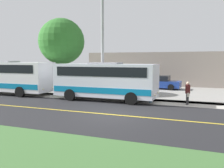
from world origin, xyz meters
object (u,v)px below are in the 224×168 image
Objects in this scene: parked_car_near at (159,82)px; street_light_pole at (102,38)px; transit_bus_rear at (2,76)px; pedestrian_with_bags at (188,92)px; pedestrian_waiting at (151,90)px; shuttle_bus_front at (105,79)px; tree_curbside at (62,42)px; commercial_building at (175,68)px.

street_light_pole is at bearing -19.36° from parked_car_near.
transit_bus_rear is 16.56m from pedestrian_with_bags.
street_light_pole reaches higher than pedestrian_waiting.
transit_bus_rear is (0.03, -10.41, 0.05)m from shuttle_bus_front.
tree_curbside is at bearing -101.81° from pedestrian_with_bags.
commercial_building is at bearing 174.77° from parked_car_near.
tree_curbside is at bearing -116.29° from shuttle_bus_front.
shuttle_bus_front reaches higher than parked_car_near.
pedestrian_waiting is 16.58m from commercial_building.
transit_bus_rear is at bearing -89.82° from shuttle_bus_front.
transit_bus_rear is at bearing -87.96° from street_light_pole.
pedestrian_with_bags is (-0.39, 16.53, -0.81)m from transit_bus_rear.
pedestrian_with_bags is at bearing 91.34° from transit_bus_rear.
shuttle_bus_front is 1.13× the size of tree_curbside.
street_light_pole is 0.41× the size of commercial_building.
pedestrian_with_bags is at bearing 22.19° from parked_car_near.
transit_bus_rear is 10.47m from street_light_pole.
pedestrian_with_bags is 12.77m from tree_curbside.
parked_car_near is at bearing 163.77° from shuttle_bus_front.
tree_curbside reaches higher than transit_bus_rear.
shuttle_bus_front is at bearing -11.19° from commercial_building.
parked_car_near is 0.21× the size of commercial_building.
commercial_building reaches higher than pedestrian_waiting.
street_light_pole is at bearing 92.04° from transit_bus_rear.
commercial_building is at bearing -179.33° from pedestrian_waiting.
transit_bus_rear is 1.44× the size of tree_curbside.
transit_bus_rear reaches higher than pedestrian_waiting.
pedestrian_with_bags is (-0.35, 6.13, -0.76)m from shuttle_bus_front.
shuttle_bus_front is 6.18m from pedestrian_with_bags.
transit_bus_rear is 21.76m from commercial_building.
pedestrian_with_bags is 0.97× the size of pedestrian_waiting.
parked_car_near is at bearing -157.81° from pedestrian_with_bags.
shuttle_bus_front is at bearing -85.29° from pedestrian_waiting.
tree_curbside is (6.13, -8.35, 4.20)m from parked_car_near.
parked_car_near is at bearing 160.64° from street_light_pole.
street_light_pole is (0.03, -6.55, 3.96)m from pedestrian_with_bags.
parked_car_near is at bearing -5.23° from commercial_building.
transit_bus_rear is 2.28× the size of parked_car_near.
tree_curbside reaches higher than commercial_building.
commercial_building is at bearing 168.81° from shuttle_bus_front.
transit_bus_rear reaches higher than parked_car_near.
tree_curbside reaches higher than shuttle_bus_front.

